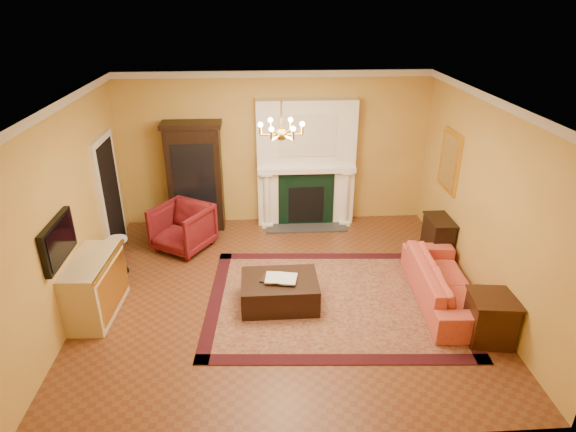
{
  "coord_description": "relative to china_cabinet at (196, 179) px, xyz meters",
  "views": [
    {
      "loc": [
        -0.3,
        -6.31,
        4.28
      ],
      "look_at": [
        0.11,
        0.3,
        1.2
      ],
      "focal_mm": 30.0,
      "sensor_mm": 36.0,
      "label": 1
    }
  ],
  "objects": [
    {
      "name": "floor",
      "position": [
        1.54,
        -2.49,
        -1.03
      ],
      "size": [
        6.0,
        5.5,
        0.02
      ],
      "primitive_type": "cube",
      "color": "brown",
      "rests_on": "ground"
    },
    {
      "name": "ceiling",
      "position": [
        1.54,
        -2.49,
        1.99
      ],
      "size": [
        6.0,
        5.5,
        0.02
      ],
      "primitive_type": "cube",
      "color": "white",
      "rests_on": "wall_back"
    },
    {
      "name": "wall_back",
      "position": [
        1.54,
        0.27,
        0.48
      ],
      "size": [
        6.0,
        0.02,
        3.0
      ],
      "primitive_type": "cube",
      "color": "gold",
      "rests_on": "floor"
    },
    {
      "name": "wall_front",
      "position": [
        1.54,
        -5.25,
        0.48
      ],
      "size": [
        6.0,
        0.02,
        3.0
      ],
      "primitive_type": "cube",
      "color": "gold",
      "rests_on": "floor"
    },
    {
      "name": "wall_left",
      "position": [
        -1.47,
        -2.49,
        0.48
      ],
      "size": [
        0.02,
        5.5,
        3.0
      ],
      "primitive_type": "cube",
      "color": "gold",
      "rests_on": "floor"
    },
    {
      "name": "wall_right",
      "position": [
        4.55,
        -2.49,
        0.48
      ],
      "size": [
        0.02,
        5.5,
        3.0
      ],
      "primitive_type": "cube",
      "color": "gold",
      "rests_on": "floor"
    },
    {
      "name": "fireplace",
      "position": [
        2.14,
        0.08,
        0.18
      ],
      "size": [
        1.9,
        0.7,
        2.5
      ],
      "color": "white",
      "rests_on": "wall_back"
    },
    {
      "name": "crown_molding",
      "position": [
        1.54,
        -1.53,
        1.92
      ],
      "size": [
        6.0,
        5.5,
        0.12
      ],
      "color": "silver",
      "rests_on": "ceiling"
    },
    {
      "name": "doorway",
      "position": [
        -1.41,
        -0.79,
        0.03
      ],
      "size": [
        0.08,
        1.05,
        2.1
      ],
      "color": "silver",
      "rests_on": "wall_left"
    },
    {
      "name": "tv_panel",
      "position": [
        -1.4,
        -3.09,
        0.33
      ],
      "size": [
        0.09,
        0.95,
        0.58
      ],
      "color": "black",
      "rests_on": "wall_left"
    },
    {
      "name": "gilt_mirror",
      "position": [
        4.51,
        -1.09,
        0.63
      ],
      "size": [
        0.06,
        0.76,
        1.05
      ],
      "color": "gold",
      "rests_on": "wall_right"
    },
    {
      "name": "chandelier",
      "position": [
        1.54,
        -2.49,
        1.59
      ],
      "size": [
        0.63,
        0.55,
        0.53
      ],
      "color": "gold",
      "rests_on": "ceiling"
    },
    {
      "name": "oriental_rug",
      "position": [
        2.32,
        -2.72,
        -1.01
      ],
      "size": [
        3.98,
        3.08,
        0.02
      ],
      "primitive_type": "cube",
      "rotation": [
        0.0,
        0.0,
        -0.06
      ],
      "color": "#470F15",
      "rests_on": "floor"
    },
    {
      "name": "china_cabinet",
      "position": [
        0.0,
        0.0,
        0.0
      ],
      "size": [
        1.02,
        0.47,
        2.03
      ],
      "primitive_type": "cube",
      "rotation": [
        0.0,
        0.0,
        0.0
      ],
      "color": "black",
      "rests_on": "floor"
    },
    {
      "name": "wingback_armchair",
      "position": [
        -0.18,
        -0.91,
        -0.56
      ],
      "size": [
        1.21,
        1.19,
        0.92
      ],
      "primitive_type": "imported",
      "rotation": [
        0.0,
        0.0,
        -0.56
      ],
      "color": "maroon",
      "rests_on": "floor"
    },
    {
      "name": "pedestal_table",
      "position": [
        -1.13,
        -1.69,
        -0.65
      ],
      "size": [
        0.35,
        0.35,
        0.63
      ],
      "color": "black",
      "rests_on": "floor"
    },
    {
      "name": "commode",
      "position": [
        -1.19,
        -2.81,
        -0.57
      ],
      "size": [
        0.63,
        1.22,
        0.89
      ],
      "primitive_type": "cube",
      "rotation": [
        0.0,
        0.0,
        -0.06
      ],
      "color": "#C9B393",
      "rests_on": "floor"
    },
    {
      "name": "coral_sofa",
      "position": [
        3.99,
        -2.83,
        -0.6
      ],
      "size": [
        0.74,
        2.17,
        0.84
      ],
      "primitive_type": "imported",
      "rotation": [
        0.0,
        0.0,
        1.51
      ],
      "color": "#DE6246",
      "rests_on": "floor"
    },
    {
      "name": "end_table",
      "position": [
        4.26,
        -3.74,
        -0.7
      ],
      "size": [
        0.62,
        0.62,
        0.64
      ],
      "primitive_type": "cube",
      "rotation": [
        0.0,
        0.0,
        -0.12
      ],
      "color": "#311A0D",
      "rests_on": "floor"
    },
    {
      "name": "console_table",
      "position": [
        4.32,
        -1.5,
        -0.66
      ],
      "size": [
        0.37,
        0.65,
        0.72
      ],
      "primitive_type": "cube",
      "rotation": [
        0.0,
        0.0,
        0.0
      ],
      "color": "black",
      "rests_on": "floor"
    },
    {
      "name": "leather_ottoman",
      "position": [
        1.49,
        -2.77,
        -0.79
      ],
      "size": [
        1.14,
        0.83,
        0.42
      ],
      "primitive_type": "cube",
      "rotation": [
        0.0,
        0.0,
        0.01
      ],
      "color": "black",
      "rests_on": "oriental_rug"
    },
    {
      "name": "ottoman_tray",
      "position": [
        1.43,
        -2.76,
        -0.57
      ],
      "size": [
        0.48,
        0.42,
        0.03
      ],
      "primitive_type": "cube",
      "rotation": [
        0.0,
        0.0,
        -0.35
      ],
      "color": "black",
      "rests_on": "leather_ottoman"
    },
    {
      "name": "book_a",
      "position": [
        1.28,
        -2.77,
        -0.39
      ],
      "size": [
        0.24,
        0.06,
        0.32
      ],
      "primitive_type": "imported",
      "rotation": [
        0.0,
        0.0,
        -0.12
      ],
      "color": "gray",
      "rests_on": "ottoman_tray"
    },
    {
      "name": "book_b",
      "position": [
        1.5,
        -2.8,
        -0.39
      ],
      "size": [
        0.24,
        0.07,
        0.32
      ],
      "primitive_type": "imported",
      "rotation": [
        0.0,
        0.0,
        -0.19
      ],
      "color": "gray",
      "rests_on": "ottoman_tray"
    },
    {
      "name": "topiary_left",
      "position": [
        1.35,
        0.04,
        0.45
      ],
      "size": [
        0.16,
        0.16,
        0.43
      ],
      "color": "gray",
      "rests_on": "fireplace"
    },
    {
      "name": "topiary_right",
      "position": [
        2.89,
        0.04,
        0.43
      ],
      "size": [
        0.14,
        0.14,
        0.39
      ],
      "color": "gray",
      "rests_on": "fireplace"
    }
  ]
}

